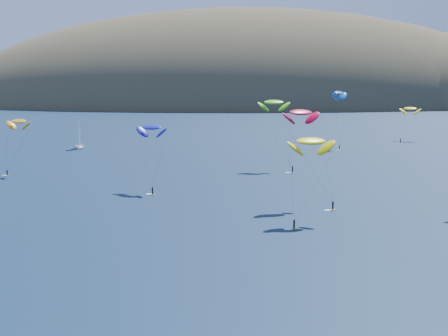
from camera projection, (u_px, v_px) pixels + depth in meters
island at (267, 114)px, 624.88m from camera, size 730.00×300.00×210.00m
sailboat at (79, 146)px, 254.17m from camera, size 10.33×9.30×12.32m
kitesurfer_1 at (18, 121)px, 190.06m from camera, size 9.50×9.06×18.48m
kitesurfer_2 at (311, 141)px, 130.25m from camera, size 10.67×12.37×19.48m
kitesurfer_3 at (274, 102)px, 199.96m from camera, size 10.77×12.52×24.11m
kitesurfer_4 at (339, 93)px, 252.30m from camera, size 9.88×11.72×25.39m
kitesurfer_9 at (301, 113)px, 145.17m from camera, size 12.49×11.58×24.25m
kitesurfer_10 at (152, 127)px, 164.09m from camera, size 9.86×12.54×19.12m
kitesurfer_11 at (410, 109)px, 283.39m from camera, size 12.38×13.80×16.96m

